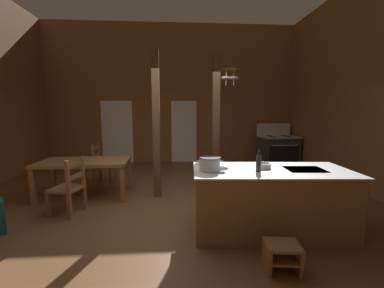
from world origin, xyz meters
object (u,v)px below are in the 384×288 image
(kitchen_island, at_px, (270,200))
(ladderback_chair_by_post, at_px, (102,164))
(dining_table, at_px, (85,165))
(stockpot_on_counter, at_px, (210,164))
(bottle_tall_on_counter, at_px, (258,163))
(mixing_bowl_on_counter, at_px, (263,165))
(step_stool, at_px, (282,254))
(ladderback_chair_near_window, at_px, (69,188))
(stove_range, at_px, (278,150))

(kitchen_island, distance_m, ladderback_chair_by_post, 3.99)
(dining_table, relative_size, ladderback_chair_by_post, 1.83)
(stockpot_on_counter, height_order, bottle_tall_on_counter, bottle_tall_on_counter)
(stockpot_on_counter, distance_m, mixing_bowl_on_counter, 0.79)
(kitchen_island, distance_m, stockpot_on_counter, 1.03)
(ladderback_chair_by_post, bearing_deg, dining_table, -92.90)
(stockpot_on_counter, bearing_deg, ladderback_chair_by_post, 131.29)
(step_stool, relative_size, ladderback_chair_by_post, 0.41)
(ladderback_chair_near_window, relative_size, ladderback_chair_by_post, 1.00)
(step_stool, xyz_separation_m, dining_table, (-2.95, 2.43, 0.47))
(ladderback_chair_by_post, bearing_deg, stockpot_on_counter, -48.71)
(kitchen_island, bearing_deg, bottle_tall_on_counter, -151.96)
(stockpot_on_counter, distance_m, bottle_tall_on_counter, 0.65)
(kitchen_island, height_order, stockpot_on_counter, stockpot_on_counter)
(kitchen_island, bearing_deg, dining_table, 153.34)
(kitchen_island, bearing_deg, ladderback_chair_by_post, 141.00)
(kitchen_island, xyz_separation_m, stockpot_on_counter, (-0.87, -0.03, 0.55))
(ladderback_chair_near_window, xyz_separation_m, ladderback_chair_by_post, (0.00, 1.75, 0.00))
(step_stool, relative_size, ladderback_chair_near_window, 0.41)
(kitchen_island, height_order, stove_range, stove_range)
(ladderback_chair_by_post, relative_size, bottle_tall_on_counter, 3.20)
(step_stool, distance_m, bottle_tall_on_counter, 1.11)
(kitchen_island, height_order, mixing_bowl_on_counter, mixing_bowl_on_counter)
(stockpot_on_counter, xyz_separation_m, bottle_tall_on_counter, (0.64, -0.09, 0.02))
(dining_table, relative_size, stockpot_on_counter, 4.82)
(kitchen_island, distance_m, step_stool, 0.91)
(dining_table, distance_m, ladderback_chair_near_window, 0.85)
(bottle_tall_on_counter, bearing_deg, ladderback_chair_by_post, 137.50)
(stove_range, relative_size, bottle_tall_on_counter, 4.44)
(step_stool, relative_size, dining_table, 0.22)
(dining_table, height_order, ladderback_chair_near_window, ladderback_chair_near_window)
(step_stool, bearing_deg, stockpot_on_counter, 129.66)
(ladderback_chair_near_window, bearing_deg, stockpot_on_counter, -19.42)
(mixing_bowl_on_counter, distance_m, bottle_tall_on_counter, 0.25)
(kitchen_island, height_order, step_stool, kitchen_island)
(bottle_tall_on_counter, bearing_deg, step_stool, -87.03)
(kitchen_island, xyz_separation_m, bottle_tall_on_counter, (-0.23, -0.12, 0.57))
(step_stool, bearing_deg, dining_table, 140.60)
(dining_table, bearing_deg, mixing_bowl_on_counter, -26.22)
(dining_table, relative_size, ladderback_chair_near_window, 1.83)
(kitchen_island, xyz_separation_m, ladderback_chair_near_window, (-3.10, 0.76, 0.00))
(dining_table, bearing_deg, stove_range, 26.07)
(stove_range, bearing_deg, kitchen_island, -114.94)
(step_stool, height_order, mixing_bowl_on_counter, mixing_bowl_on_counter)
(dining_table, bearing_deg, ladderback_chair_near_window, -86.92)
(step_stool, height_order, stockpot_on_counter, stockpot_on_counter)
(stockpot_on_counter, bearing_deg, bottle_tall_on_counter, -8.04)
(stockpot_on_counter, height_order, mixing_bowl_on_counter, stockpot_on_counter)
(ladderback_chair_near_window, xyz_separation_m, bottle_tall_on_counter, (2.87, -0.88, 0.57))
(stove_range, height_order, dining_table, stove_range)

